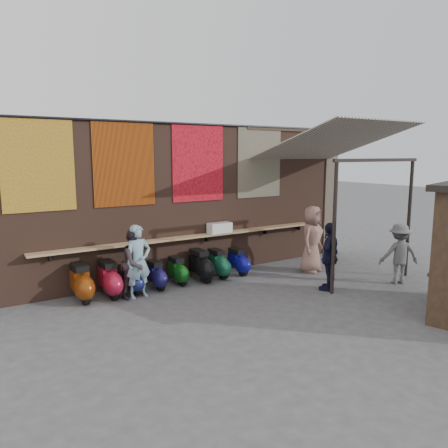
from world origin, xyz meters
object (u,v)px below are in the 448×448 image
at_px(shelf_box, 220,228).
at_px(diner_right, 136,263).
at_px(scooter_stool_6, 218,264).
at_px(scooter_stool_0, 81,283).
at_px(scooter_stool_4, 178,271).
at_px(scooter_stool_1, 109,279).
at_px(scooter_stool_2, 132,278).
at_px(shopper_tan, 312,239).
at_px(diner_left, 138,261).
at_px(scooter_stool_3, 156,275).
at_px(shopper_navy, 330,256).
at_px(scooter_stool_5, 201,266).
at_px(shopper_grey, 399,254).
at_px(scooter_stool_7, 238,262).

height_order(shelf_box, diner_right, diner_right).
bearing_deg(scooter_stool_6, shelf_box, 51.45).
xyz_separation_m(scooter_stool_0, scooter_stool_4, (2.38, 0.02, -0.08)).
bearing_deg(scooter_stool_1, scooter_stool_2, -1.11).
bearing_deg(scooter_stool_6, scooter_stool_2, -179.90).
bearing_deg(shopper_tan, scooter_stool_2, 146.55).
height_order(shelf_box, diner_left, diner_left).
bearing_deg(shopper_tan, scooter_stool_3, 145.23).
bearing_deg(shelf_box, shopper_navy, -61.95).
bearing_deg(scooter_stool_4, scooter_stool_5, -8.35).
xyz_separation_m(scooter_stool_5, shopper_tan, (3.01, -0.89, 0.52)).
relative_size(diner_left, shopper_grey, 1.10).
relative_size(scooter_stool_1, shopper_navy, 0.52).
distance_m(scooter_stool_2, scooter_stool_7, 2.99).
xyz_separation_m(scooter_stool_1, scooter_stool_6, (2.92, -0.01, -0.04)).
xyz_separation_m(scooter_stool_2, shopper_navy, (4.04, -2.34, 0.46)).
bearing_deg(diner_right, shelf_box, -13.76).
height_order(scooter_stool_3, scooter_stool_5, scooter_stool_5).
bearing_deg(diner_right, shopper_grey, -50.46).
bearing_deg(shopper_navy, scooter_stool_2, -55.52).
relative_size(scooter_stool_0, scooter_stool_1, 1.01).
bearing_deg(shopper_grey, scooter_stool_7, -14.96).
bearing_deg(diner_right, shopper_tan, -33.95).
xyz_separation_m(shopper_navy, shopper_grey, (1.87, -0.56, -0.06)).
xyz_separation_m(scooter_stool_1, shopper_tan, (5.39, -0.92, 0.51)).
relative_size(scooter_stool_7, diner_left, 0.44).
distance_m(diner_left, shopper_navy, 4.48).
bearing_deg(shopper_tan, scooter_stool_0, 148.16).
height_order(shelf_box, scooter_stool_2, shelf_box).
distance_m(scooter_stool_1, scooter_stool_5, 2.37).
distance_m(diner_left, shopper_tan, 4.86).
bearing_deg(scooter_stool_1, shopper_grey, -24.31).
xyz_separation_m(scooter_stool_4, scooter_stool_6, (1.16, -0.06, 0.03)).
distance_m(scooter_stool_2, shopper_grey, 6.59).
xyz_separation_m(scooter_stool_2, shopper_grey, (5.91, -2.90, 0.41)).
height_order(scooter_stool_6, diner_left, diner_left).
bearing_deg(scooter_stool_2, scooter_stool_0, 177.85).
xyz_separation_m(diner_left, shopper_tan, (4.83, -0.53, 0.08)).
relative_size(shelf_box, diner_right, 0.41).
xyz_separation_m(scooter_stool_0, scooter_stool_5, (2.99, -0.07, -0.01)).
relative_size(scooter_stool_1, scooter_stool_7, 1.18).
xyz_separation_m(scooter_stool_3, shopper_navy, (3.44, -2.33, 0.48)).
bearing_deg(scooter_stool_3, scooter_stool_2, 178.90).
bearing_deg(scooter_stool_7, shopper_tan, -25.57).
bearing_deg(scooter_stool_5, shopper_tan, -16.40).
bearing_deg(shopper_grey, scooter_stool_0, 7.07).
bearing_deg(shopper_tan, shelf_box, 128.23).
relative_size(scooter_stool_6, scooter_stool_7, 1.06).
bearing_deg(diner_left, scooter_stool_4, 13.63).
xyz_separation_m(scooter_stool_7, shopper_tan, (1.85, -0.89, 0.57)).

